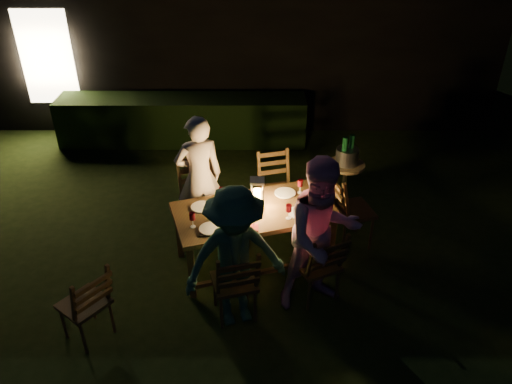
{
  "coord_description": "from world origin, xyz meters",
  "views": [
    {
      "loc": [
        0.78,
        -4.23,
        3.81
      ],
      "look_at": [
        0.77,
        0.68,
        0.82
      ],
      "focal_mm": 35.0,
      "sensor_mm": 36.0,
      "label": 1
    }
  ],
  "objects_px": {
    "lantern": "(257,195)",
    "side_table": "(346,169)",
    "chair_near_right": "(317,276)",
    "chair_far_right": "(277,200)",
    "dining_table": "(254,215)",
    "person_house_side": "(199,177)",
    "bottle_bucket_a": "(344,154)",
    "bottle_bucket_b": "(351,152)",
    "chair_end": "(350,222)",
    "ice_bucket": "(347,156)",
    "chair_spare": "(88,315)",
    "bottle_table": "(232,203)",
    "chair_far_left": "(202,211)",
    "person_opp_right": "(322,236)",
    "person_opp_left": "(235,259)",
    "chair_near_left": "(235,294)"
  },
  "relations": [
    {
      "from": "chair_far_right",
      "to": "person_opp_left",
      "type": "distance_m",
      "value": 1.94
    },
    {
      "from": "chair_end",
      "to": "bottle_bucket_a",
      "type": "height_order",
      "value": "chair_end"
    },
    {
      "from": "person_house_side",
      "to": "bottle_table",
      "type": "relative_size",
      "value": 5.69
    },
    {
      "from": "chair_near_left",
      "to": "chair_near_right",
      "type": "height_order",
      "value": "chair_near_left"
    },
    {
      "from": "bottle_table",
      "to": "person_house_side",
      "type": "bearing_deg",
      "value": 121.46
    },
    {
      "from": "dining_table",
      "to": "person_house_side",
      "type": "bearing_deg",
      "value": 118.76
    },
    {
      "from": "dining_table",
      "to": "bottle_table",
      "type": "relative_size",
      "value": 7.01
    },
    {
      "from": "person_opp_right",
      "to": "bottle_table",
      "type": "distance_m",
      "value": 1.08
    },
    {
      "from": "side_table",
      "to": "bottle_bucket_b",
      "type": "height_order",
      "value": "bottle_bucket_b"
    },
    {
      "from": "bottle_bucket_b",
      "to": "chair_far_left",
      "type": "bearing_deg",
      "value": -161.38
    },
    {
      "from": "side_table",
      "to": "bottle_bucket_b",
      "type": "distance_m",
      "value": 0.25
    },
    {
      "from": "chair_end",
      "to": "person_opp_right",
      "type": "height_order",
      "value": "person_opp_right"
    },
    {
      "from": "chair_near_right",
      "to": "person_opp_right",
      "type": "height_order",
      "value": "person_opp_right"
    },
    {
      "from": "chair_spare",
      "to": "bottle_table",
      "type": "bearing_deg",
      "value": -13.9
    },
    {
      "from": "chair_spare",
      "to": "bottle_table",
      "type": "relative_size",
      "value": 3.28
    },
    {
      "from": "chair_near_right",
      "to": "bottle_table",
      "type": "distance_m",
      "value": 1.2
    },
    {
      "from": "chair_end",
      "to": "bottle_bucket_a",
      "type": "bearing_deg",
      "value": 164.01
    },
    {
      "from": "chair_far_right",
      "to": "bottle_bucket_b",
      "type": "height_order",
      "value": "bottle_bucket_b"
    },
    {
      "from": "chair_near_left",
      "to": "chair_far_left",
      "type": "distance_m",
      "value": 1.54
    },
    {
      "from": "chair_near_left",
      "to": "chair_end",
      "type": "bearing_deg",
      "value": 26.95
    },
    {
      "from": "lantern",
      "to": "side_table",
      "type": "height_order",
      "value": "lantern"
    },
    {
      "from": "chair_near_left",
      "to": "bottle_bucket_a",
      "type": "relative_size",
      "value": 2.97
    },
    {
      "from": "chair_near_right",
      "to": "chair_end",
      "type": "relative_size",
      "value": 0.9
    },
    {
      "from": "chair_far_right",
      "to": "bottle_table",
      "type": "relative_size",
      "value": 3.45
    },
    {
      "from": "chair_end",
      "to": "bottle_table",
      "type": "relative_size",
      "value": 3.77
    },
    {
      "from": "chair_far_right",
      "to": "dining_table",
      "type": "bearing_deg",
      "value": 56.85
    },
    {
      "from": "person_opp_right",
      "to": "side_table",
      "type": "distance_m",
      "value": 1.95
    },
    {
      "from": "person_house_side",
      "to": "bottle_bucket_a",
      "type": "xyz_separation_m",
      "value": [
        1.85,
        0.53,
        0.04
      ]
    },
    {
      "from": "chair_near_left",
      "to": "ice_bucket",
      "type": "height_order",
      "value": "chair_near_left"
    },
    {
      "from": "chair_spare",
      "to": "lantern",
      "type": "bearing_deg",
      "value": -15.54
    },
    {
      "from": "chair_far_right",
      "to": "bottle_table",
      "type": "bearing_deg",
      "value": 46.31
    },
    {
      "from": "chair_spare",
      "to": "person_opp_left",
      "type": "bearing_deg",
      "value": -42.57
    },
    {
      "from": "chair_near_right",
      "to": "chair_far_right",
      "type": "relative_size",
      "value": 0.98
    },
    {
      "from": "chair_near_right",
      "to": "lantern",
      "type": "relative_size",
      "value": 2.71
    },
    {
      "from": "person_opp_left",
      "to": "bottle_bucket_a",
      "type": "height_order",
      "value": "person_opp_left"
    },
    {
      "from": "person_house_side",
      "to": "chair_near_left",
      "type": "bearing_deg",
      "value": 89.97
    },
    {
      "from": "person_opp_left",
      "to": "person_opp_right",
      "type": "bearing_deg",
      "value": 0.0
    },
    {
      "from": "person_opp_right",
      "to": "bottle_bucket_a",
      "type": "distance_m",
      "value": 1.88
    },
    {
      "from": "chair_far_right",
      "to": "chair_end",
      "type": "relative_size",
      "value": 0.92
    },
    {
      "from": "lantern",
      "to": "side_table",
      "type": "relative_size",
      "value": 0.52
    },
    {
      "from": "chair_end",
      "to": "chair_spare",
      "type": "relative_size",
      "value": 1.15
    },
    {
      "from": "chair_spare",
      "to": "side_table",
      "type": "bearing_deg",
      "value": -12.3
    },
    {
      "from": "chair_near_right",
      "to": "ice_bucket",
      "type": "relative_size",
      "value": 3.17
    },
    {
      "from": "chair_near_left",
      "to": "bottle_bucket_b",
      "type": "distance_m",
      "value": 2.64
    },
    {
      "from": "chair_near_right",
      "to": "person_house_side",
      "type": "distance_m",
      "value": 1.9
    },
    {
      "from": "person_opp_right",
      "to": "lantern",
      "type": "height_order",
      "value": "person_opp_right"
    },
    {
      "from": "person_opp_left",
      "to": "bottle_bucket_b",
      "type": "bearing_deg",
      "value": 38.48
    },
    {
      "from": "person_house_side",
      "to": "person_opp_right",
      "type": "bearing_deg",
      "value": 118.76
    },
    {
      "from": "person_house_side",
      "to": "ice_bucket",
      "type": "distance_m",
      "value": 1.98
    },
    {
      "from": "chair_end",
      "to": "ice_bucket",
      "type": "relative_size",
      "value": 3.51
    }
  ]
}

